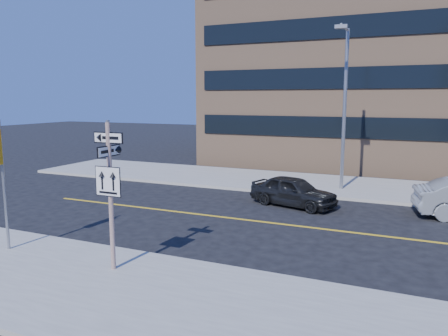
% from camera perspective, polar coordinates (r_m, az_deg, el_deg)
% --- Properties ---
extents(ground, '(120.00, 120.00, 0.00)m').
position_cam_1_polar(ground, '(14.62, -8.08, -10.05)').
color(ground, black).
rests_on(ground, ground).
extents(sign_pole, '(0.92, 0.92, 4.06)m').
position_cam_1_polar(sign_pole, '(12.00, -14.67, -2.43)').
color(sign_pole, silver).
rests_on(sign_pole, near_sidewalk).
extents(parked_car_a, '(2.62, 4.24, 1.35)m').
position_cam_1_polar(parked_car_a, '(19.74, 9.04, -3.01)').
color(parked_car_a, black).
rests_on(parked_car_a, ground).
extents(streetlight_a, '(0.55, 2.25, 8.00)m').
position_cam_1_polar(streetlight_a, '(22.70, 15.43, 8.72)').
color(streetlight_a, gray).
rests_on(streetlight_a, far_sidewalk).
extents(building_brick, '(18.00, 18.00, 18.00)m').
position_cam_1_polar(building_brick, '(37.33, 15.92, 15.24)').
color(building_brick, tan).
rests_on(building_brick, ground).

